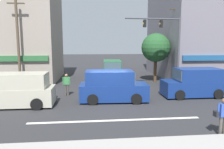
# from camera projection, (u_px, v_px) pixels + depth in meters

# --- Properties ---
(ground_plane) EXTENTS (120.00, 120.00, 0.00)m
(ground_plane) POSITION_uv_depth(u_px,v_px,m) (110.00, 102.00, 14.80)
(ground_plane) COLOR #2B2B2D
(lane_marking_stripe) EXTENTS (9.00, 0.24, 0.01)m
(lane_marking_stripe) POSITION_uv_depth(u_px,v_px,m) (116.00, 120.00, 11.35)
(lane_marking_stripe) COLOR silver
(lane_marking_stripe) RESTS_ON ground
(building_left_block) EXTENTS (11.44, 8.69, 9.32)m
(building_left_block) POSITION_uv_depth(u_px,v_px,m) (3.00, 36.00, 22.99)
(building_left_block) COLOR gray
(building_left_block) RESTS_ON ground
(building_right_corner) EXTENTS (11.53, 11.72, 11.98)m
(building_right_corner) POSITION_uv_depth(u_px,v_px,m) (208.00, 25.00, 25.59)
(building_right_corner) COLOR slate
(building_right_corner) RESTS_ON ground
(street_tree) EXTENTS (2.89, 2.89, 4.93)m
(street_tree) POSITION_uv_depth(u_px,v_px,m) (156.00, 48.00, 21.96)
(street_tree) COLOR #4C3823
(street_tree) RESTS_ON ground
(utility_pole_near_left) EXTENTS (1.40, 0.22, 7.63)m
(utility_pole_near_left) POSITION_uv_depth(u_px,v_px,m) (18.00, 43.00, 18.58)
(utility_pole_near_left) COLOR brown
(utility_pole_near_left) RESTS_ON ground
(utility_pole_far_right) EXTENTS (1.40, 0.22, 7.54)m
(utility_pole_far_right) POSITION_uv_depth(u_px,v_px,m) (176.00, 43.00, 21.20)
(utility_pole_far_right) COLOR brown
(utility_pole_far_right) RESTS_ON ground
(traffic_light_mast) EXTENTS (4.87, 0.62, 6.20)m
(traffic_light_mast) POSITION_uv_depth(u_px,v_px,m) (168.00, 40.00, 18.52)
(traffic_light_mast) COLOR #47474C
(traffic_light_mast) RESTS_ON ground
(van_approaching_near) EXTENTS (4.67, 2.19, 2.11)m
(van_approaching_near) POSITION_uv_depth(u_px,v_px,m) (112.00, 87.00, 14.96)
(van_approaching_near) COLOR navy
(van_approaching_near) RESTS_ON ground
(van_crossing_center) EXTENTS (4.61, 2.06, 2.11)m
(van_crossing_center) POSITION_uv_depth(u_px,v_px,m) (195.00, 83.00, 16.25)
(van_crossing_center) COLOR navy
(van_crossing_center) RESTS_ON ground
(van_waiting_far) EXTENTS (2.27, 4.71, 2.11)m
(van_waiting_far) POSITION_uv_depth(u_px,v_px,m) (112.00, 71.00, 23.11)
(van_waiting_far) COLOR #1E6033
(van_waiting_far) RESTS_ON ground
(van_crossing_leftbound) EXTENTS (4.60, 2.05, 2.11)m
(van_crossing_leftbound) POSITION_uv_depth(u_px,v_px,m) (18.00, 91.00, 13.72)
(van_crossing_leftbound) COLOR #B7B29E
(van_crossing_leftbound) RESTS_ON ground
(pedestrian_foreground_with_bag) EXTENTS (0.67, 0.29, 1.67)m
(pedestrian_foreground_with_bag) POSITION_uv_depth(u_px,v_px,m) (223.00, 114.00, 9.38)
(pedestrian_foreground_with_bag) COLOR #4C4742
(pedestrian_foreground_with_bag) RESTS_ON ground
(pedestrian_mid_crossing) EXTENTS (0.57, 0.26, 1.67)m
(pedestrian_mid_crossing) POSITION_uv_depth(u_px,v_px,m) (67.00, 83.00, 16.48)
(pedestrian_mid_crossing) COLOR #4C4742
(pedestrian_mid_crossing) RESTS_ON ground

